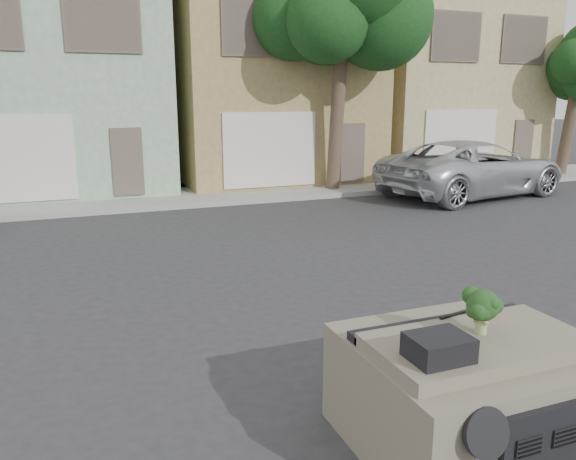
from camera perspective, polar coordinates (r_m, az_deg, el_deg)
ground_plane at (r=8.11m, az=3.67°, el=-9.53°), size 120.00×120.00×0.00m
sidewalk at (r=17.81m, az=-10.82°, el=3.27°), size 40.00×3.00×0.15m
townhouse_mint at (r=21.25m, az=-23.02°, el=14.12°), size 7.20×8.20×7.55m
townhouse_tan at (r=22.44m, az=-2.86°, el=15.05°), size 7.20×8.20×7.55m
townhouse_beige at (r=25.84m, az=13.63°, el=14.50°), size 7.20×8.20×7.55m
silver_pickup at (r=19.14m, az=18.09°, el=3.32°), size 6.84×4.00×1.79m
tree_near at (r=18.50m, az=5.09°, el=16.82°), size 4.40×4.00×8.50m
tree_far at (r=24.60m, az=26.84°, el=11.71°), size 3.20×3.00×6.00m
car_dashboard at (r=5.58m, az=17.41°, el=-15.08°), size 2.00×1.80×1.12m
instrument_hump at (r=4.71m, az=15.06°, el=-11.45°), size 0.48×0.38×0.20m
wiper_arm at (r=5.77m, az=17.64°, el=-7.86°), size 0.69×0.15×0.02m
broccoli at (r=5.25m, az=19.14°, el=-7.80°), size 0.48×0.48×0.42m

